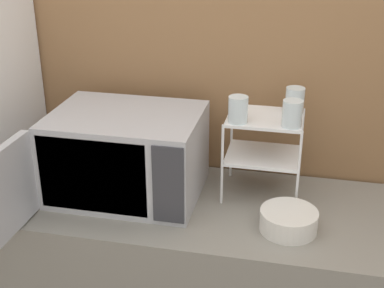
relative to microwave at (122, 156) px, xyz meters
name	(u,v)px	position (x,y,z in m)	size (l,w,h in m)	color
wall_back	(261,86)	(0.49, 0.34, 0.20)	(8.00, 0.06, 2.60)	olive
microwave	(122,156)	(0.00, 0.00, 0.00)	(0.60, 0.86, 0.33)	#ADADB2
dish_rack	(264,138)	(0.52, 0.13, 0.07)	(0.29, 0.24, 0.32)	white
glass_front_left	(238,109)	(0.43, 0.05, 0.20)	(0.07, 0.07, 0.10)	silver
glass_back_right	(295,100)	(0.63, 0.20, 0.20)	(0.07, 0.07, 0.10)	silver
glass_front_right	(292,114)	(0.62, 0.05, 0.20)	(0.07, 0.07, 0.10)	silver
bowl	(289,221)	(0.64, -0.12, -0.13)	(0.20, 0.20, 0.08)	silver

